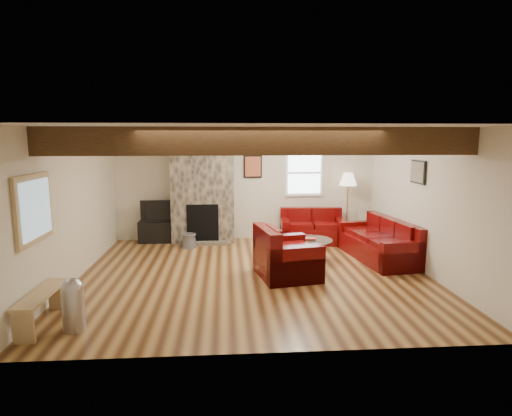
{
  "coord_description": "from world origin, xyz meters",
  "views": [
    {
      "loc": [
        -0.49,
        -7.14,
        2.35
      ],
      "look_at": [
        0.06,
        0.4,
        1.11
      ],
      "focal_mm": 30.0,
      "sensor_mm": 36.0,
      "label": 1
    }
  ],
  "objects_px": {
    "armchair_red": "(287,252)",
    "floor_lamp": "(348,183)",
    "television": "(160,210)",
    "loveseat": "(312,226)",
    "coffee_table": "(308,251)",
    "tv_cabinet": "(161,231)",
    "sofa_three": "(378,239)"
  },
  "relations": [
    {
      "from": "sofa_three",
      "to": "armchair_red",
      "type": "height_order",
      "value": "armchair_red"
    },
    {
      "from": "coffee_table",
      "to": "sofa_three",
      "type": "bearing_deg",
      "value": 4.64
    },
    {
      "from": "tv_cabinet",
      "to": "television",
      "type": "relative_size",
      "value": 1.15
    },
    {
      "from": "sofa_three",
      "to": "armchair_red",
      "type": "bearing_deg",
      "value": -71.55
    },
    {
      "from": "coffee_table",
      "to": "tv_cabinet",
      "type": "bearing_deg",
      "value": 149.02
    },
    {
      "from": "loveseat",
      "to": "tv_cabinet",
      "type": "bearing_deg",
      "value": 179.01
    },
    {
      "from": "sofa_three",
      "to": "floor_lamp",
      "type": "distance_m",
      "value": 1.84
    },
    {
      "from": "television",
      "to": "floor_lamp",
      "type": "bearing_deg",
      "value": -2.03
    },
    {
      "from": "loveseat",
      "to": "armchair_red",
      "type": "xyz_separation_m",
      "value": [
        -0.92,
        -2.36,
        0.06
      ]
    },
    {
      "from": "coffee_table",
      "to": "tv_cabinet",
      "type": "distance_m",
      "value": 3.56
    },
    {
      "from": "loveseat",
      "to": "coffee_table",
      "type": "height_order",
      "value": "loveseat"
    },
    {
      "from": "floor_lamp",
      "to": "coffee_table",
      "type": "bearing_deg",
      "value": -125.95
    },
    {
      "from": "sofa_three",
      "to": "floor_lamp",
      "type": "relative_size",
      "value": 1.29
    },
    {
      "from": "television",
      "to": "floor_lamp",
      "type": "distance_m",
      "value": 4.32
    },
    {
      "from": "tv_cabinet",
      "to": "floor_lamp",
      "type": "distance_m",
      "value": 4.41
    },
    {
      "from": "armchair_red",
      "to": "floor_lamp",
      "type": "distance_m",
      "value": 3.19
    },
    {
      "from": "sofa_three",
      "to": "tv_cabinet",
      "type": "bearing_deg",
      "value": -118.72
    },
    {
      "from": "armchair_red",
      "to": "tv_cabinet",
      "type": "bearing_deg",
      "value": 32.47
    },
    {
      "from": "loveseat",
      "to": "coffee_table",
      "type": "relative_size",
      "value": 1.57
    },
    {
      "from": "tv_cabinet",
      "to": "loveseat",
      "type": "bearing_deg",
      "value": -4.99
    },
    {
      "from": "sofa_three",
      "to": "television",
      "type": "bearing_deg",
      "value": -118.72
    },
    {
      "from": "loveseat",
      "to": "tv_cabinet",
      "type": "distance_m",
      "value": 3.45
    },
    {
      "from": "tv_cabinet",
      "to": "coffee_table",
      "type": "bearing_deg",
      "value": -30.98
    },
    {
      "from": "sofa_three",
      "to": "loveseat",
      "type": "bearing_deg",
      "value": -152.16
    },
    {
      "from": "tv_cabinet",
      "to": "armchair_red",
      "type": "bearing_deg",
      "value": -46.55
    },
    {
      "from": "coffee_table",
      "to": "loveseat",
      "type": "bearing_deg",
      "value": 75.85
    },
    {
      "from": "tv_cabinet",
      "to": "television",
      "type": "height_order",
      "value": "television"
    },
    {
      "from": "tv_cabinet",
      "to": "television",
      "type": "distance_m",
      "value": 0.49
    },
    {
      "from": "coffee_table",
      "to": "floor_lamp",
      "type": "distance_m",
      "value": 2.36
    },
    {
      "from": "television",
      "to": "floor_lamp",
      "type": "height_order",
      "value": "floor_lamp"
    },
    {
      "from": "television",
      "to": "tv_cabinet",
      "type": "bearing_deg",
      "value": 0.0
    },
    {
      "from": "loveseat",
      "to": "floor_lamp",
      "type": "distance_m",
      "value": 1.28
    }
  ]
}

